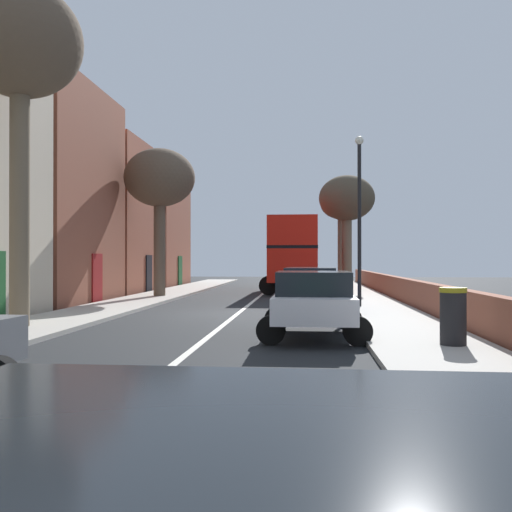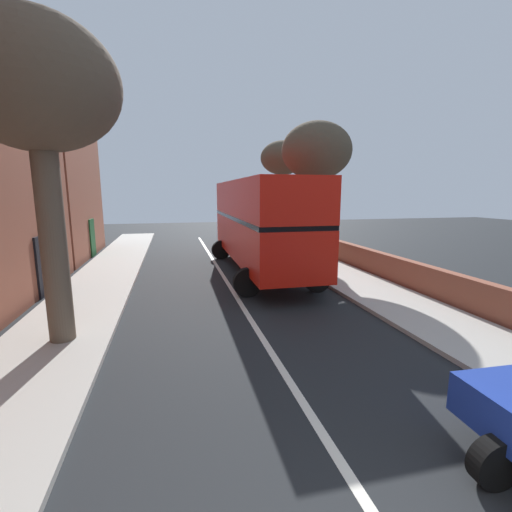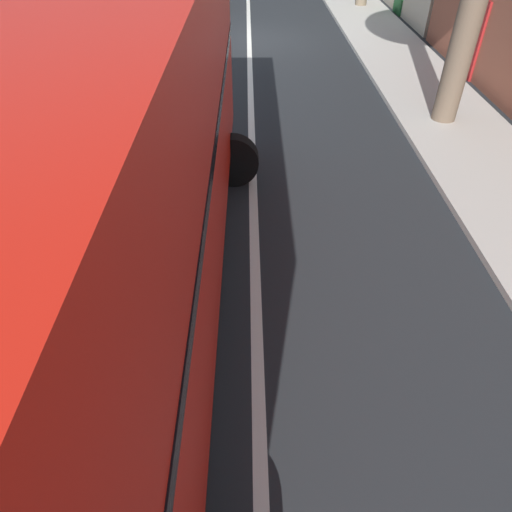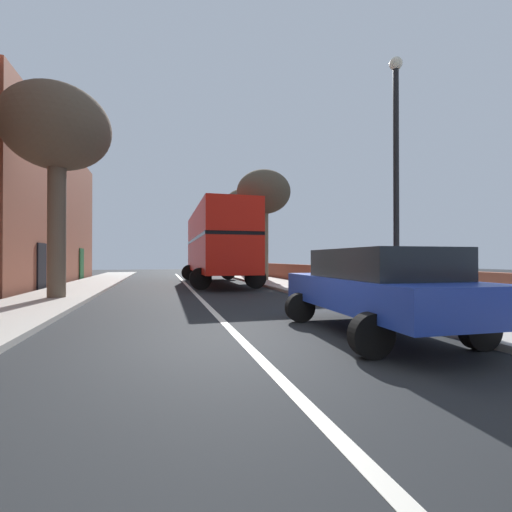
# 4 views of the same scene
# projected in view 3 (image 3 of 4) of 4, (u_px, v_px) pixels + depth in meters

# --- Properties ---
(ground_plane) EXTENTS (84.00, 84.00, 0.00)m
(ground_plane) POSITION_uv_depth(u_px,v_px,m) (249.00, 40.00, 17.12)
(ground_plane) COLOR black
(road_centre_line) EXTENTS (0.16, 54.00, 0.01)m
(road_centre_line) POSITION_uv_depth(u_px,v_px,m) (249.00, 40.00, 17.11)
(road_centre_line) COLOR silver
(road_centre_line) RESTS_ON ground
(sidewalk_left) EXTENTS (2.60, 60.00, 0.12)m
(sidewalk_left) POSITION_uv_depth(u_px,v_px,m) (382.00, 37.00, 17.15)
(sidewalk_left) COLOR #B2ADA3
(sidewalk_left) RESTS_ON ground
(sidewalk_right) EXTENTS (2.60, 60.00, 0.12)m
(sidewalk_right) POSITION_uv_depth(u_px,v_px,m) (116.00, 39.00, 17.01)
(sidewalk_right) COLOR #B2ADA3
(sidewalk_right) RESTS_ON ground
(boundary_wall_right) EXTENTS (0.36, 54.00, 1.07)m
(boundary_wall_right) POSITION_uv_depth(u_px,v_px,m) (70.00, 25.00, 16.68)
(boundary_wall_right) COLOR brown
(boundary_wall_right) RESTS_ON ground
(double_decker_bus) EXTENTS (3.63, 10.58, 4.06)m
(double_decker_bus) POSITION_uv_depth(u_px,v_px,m) (97.00, 166.00, 4.95)
(double_decker_bus) COLOR red
(double_decker_bus) RESTS_ON ground
(parked_car_blue_right_2) EXTENTS (2.62, 4.63, 1.58)m
(parked_car_blue_right_2) POSITION_uv_depth(u_px,v_px,m) (178.00, 14.00, 16.33)
(parked_car_blue_right_2) COLOR #1E389E
(parked_car_blue_right_2) RESTS_ON ground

